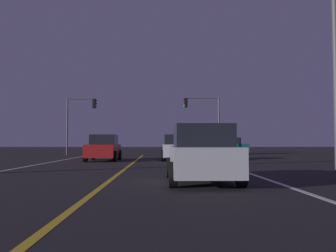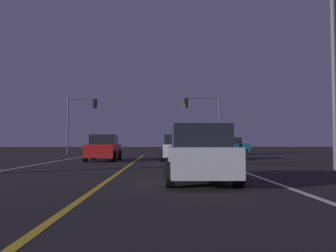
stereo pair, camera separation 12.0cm
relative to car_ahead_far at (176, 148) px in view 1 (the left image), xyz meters
The scene contains 9 objects.
lane_edge_right 10.65m from the car_ahead_far, 77.34° to the right, with size 0.16×40.93×0.01m, color silver.
lane_center_divider 10.73m from the car_ahead_far, 104.42° to the right, with size 0.16×40.93×0.01m, color gold.
car_ahead_far is the anchor object (origin of this frame).
car_crossing_side 13.92m from the car_ahead_far, 65.39° to the left, with size 4.30×2.02×1.70m.
car_lead_same_lane 13.26m from the car_ahead_far, 89.43° to the right, with size 2.02×4.30×1.70m.
car_oncoming 4.78m from the car_ahead_far, behind, with size 2.02×4.30×1.70m.
traffic_light_near_right 11.50m from the car_ahead_far, 74.30° to the left, with size 3.50×0.36×5.53m.
traffic_light_near_left 14.03m from the car_ahead_far, 129.08° to the left, with size 2.89×0.36×5.43m.
street_lamp_right_near 14.11m from the car_ahead_far, 73.07° to the right, with size 2.03×0.44×7.49m.
Camera 1 is at (1.54, 0.80, 1.18)m, focal length 38.59 mm.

